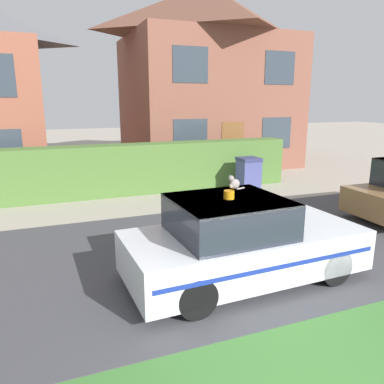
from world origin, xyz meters
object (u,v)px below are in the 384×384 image
at_px(police_car, 241,242).
at_px(cat, 234,183).
at_px(house_right, 207,76).
at_px(wheelie_bin, 248,175).

distance_m(police_car, cat, 0.99).
distance_m(cat, house_right, 12.37).
height_order(cat, wheelie_bin, cat).
bearing_deg(house_right, cat, -111.55).
distance_m(police_car, house_right, 12.60).
bearing_deg(cat, wheelie_bin, -138.21).
bearing_deg(house_right, police_car, -110.91).
height_order(cat, house_right, house_right).
height_order(police_car, house_right, house_right).
bearing_deg(wheelie_bin, police_car, -119.73).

